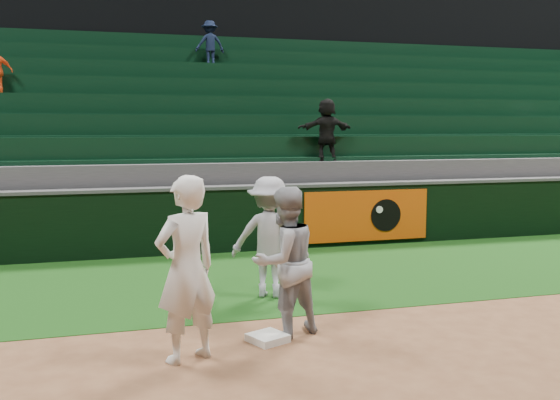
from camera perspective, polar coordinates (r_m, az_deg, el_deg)
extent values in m
plane|color=brown|center=(6.99, 1.63, -12.93)|extent=(70.00, 70.00, 0.00)
cube|color=#10370D|center=(9.77, -3.68, -7.19)|extent=(36.00, 4.20, 0.01)
cube|color=black|center=(24.09, -11.29, 15.28)|extent=(40.00, 12.00, 12.00)
cube|color=white|center=(7.01, -1.13, -12.49)|extent=(0.48, 0.48, 0.08)
imported|color=white|center=(6.30, -8.56, -6.27)|extent=(0.81, 0.70, 1.88)
imported|color=#989AA1|center=(7.02, 0.43, -5.66)|extent=(0.99, 0.89, 1.69)
imported|color=#9B9DA8|center=(8.59, -0.95, -3.40)|extent=(1.23, 0.98, 1.67)
cube|color=black|center=(11.78, -5.95, -1.87)|extent=(36.00, 0.35, 1.20)
cube|color=#D84C0A|center=(12.46, 7.93, -1.43)|extent=(2.60, 0.05, 1.00)
cylinder|color=black|center=(12.60, 9.65, -1.37)|extent=(0.64, 0.02, 0.64)
cylinder|color=white|center=(12.50, 9.08, -0.87)|extent=(0.14, 0.02, 0.14)
cube|color=#424244|center=(11.70, -5.99, 1.13)|extent=(36.00, 0.40, 0.06)
cube|color=#3C3C3F|center=(12.45, -6.53, -0.37)|extent=(36.00, 0.85, 1.65)
cube|color=black|center=(12.62, -6.78, 4.62)|extent=(36.00, 0.14, 0.50)
cube|color=black|center=(12.46, -6.65, 3.63)|extent=(36.00, 0.45, 0.08)
cube|color=#3C3C3F|center=(13.26, -7.14, 1.03)|extent=(36.00, 0.85, 2.10)
cube|color=black|center=(13.45, -7.38, 6.65)|extent=(36.00, 0.14, 0.50)
cube|color=black|center=(13.29, -7.26, 5.75)|extent=(36.00, 0.45, 0.08)
cube|color=#3C3C3F|center=(14.08, -7.67, 2.27)|extent=(36.00, 0.85, 2.55)
cube|color=black|center=(14.30, -7.92, 8.44)|extent=(36.00, 0.14, 0.50)
cube|color=black|center=(14.13, -7.81, 7.62)|extent=(36.00, 0.45, 0.08)
cube|color=#3C3C3F|center=(14.91, -8.15, 3.37)|extent=(36.00, 0.85, 3.00)
cube|color=black|center=(15.16, -8.39, 10.03)|extent=(36.00, 0.14, 0.50)
cube|color=black|center=(14.99, -8.29, 9.27)|extent=(36.00, 0.45, 0.08)
cube|color=#3C3C3F|center=(15.74, -8.58, 4.35)|extent=(36.00, 0.85, 3.45)
cube|color=black|center=(16.04, -8.82, 11.45)|extent=(36.00, 0.14, 0.50)
cube|color=black|center=(15.85, -8.73, 10.75)|extent=(36.00, 0.45, 0.08)
cube|color=#3C3C3F|center=(16.58, -8.96, 5.24)|extent=(36.00, 0.85, 3.90)
cube|color=black|center=(16.92, -9.21, 12.72)|extent=(36.00, 0.14, 0.50)
cube|color=black|center=(16.73, -9.13, 12.07)|extent=(36.00, 0.45, 0.08)
cube|color=#3C3C3F|center=(17.42, -9.31, 6.04)|extent=(36.00, 0.85, 4.35)
cube|color=black|center=(17.81, -9.56, 13.86)|extent=(36.00, 0.14, 0.50)
cube|color=black|center=(17.62, -9.48, 13.26)|extent=(36.00, 0.45, 0.08)
imported|color=black|center=(12.94, 4.27, 6.42)|extent=(1.21, 0.46, 1.28)
imported|color=black|center=(16.78, -6.43, 13.99)|extent=(0.82, 0.54, 1.18)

